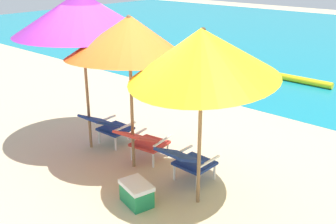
% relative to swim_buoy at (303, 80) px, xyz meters
% --- Properties ---
extents(ground_plane, '(40.00, 40.00, 0.00)m').
position_rel_swim_buoy_xyz_m(ground_plane, '(-0.06, -2.14, -0.10)').
color(ground_plane, '#CCB78E').
extents(swim_buoy, '(1.60, 0.18, 0.18)m').
position_rel_swim_buoy_xyz_m(swim_buoy, '(0.00, 0.00, 0.00)').
color(swim_buoy, yellow).
rests_on(swim_buoy, ocean_band).
extents(lounge_chair_left, '(0.56, 0.89, 0.68)m').
position_rel_swim_buoy_xyz_m(lounge_chair_left, '(-1.02, -6.01, 0.31)').
color(lounge_chair_left, navy).
rests_on(lounge_chair_left, ground_plane).
extents(lounge_chair_center, '(0.64, 0.93, 0.68)m').
position_rel_swim_buoy_xyz_m(lounge_chair_center, '(-0.11, -6.05, 0.31)').
color(lounge_chair_center, red).
rests_on(lounge_chair_center, ground_plane).
extents(lounge_chair_right, '(0.57, 0.89, 0.68)m').
position_rel_swim_buoy_xyz_m(lounge_chair_right, '(0.85, -6.11, 0.31)').
color(lounge_chair_right, navy).
rests_on(lounge_chair_right, ground_plane).
extents(beach_umbrella_left, '(3.03, 3.04, 2.71)m').
position_rel_swim_buoy_xyz_m(beach_umbrella_left, '(-1.23, -6.25, 2.25)').
color(beach_umbrella_left, olive).
rests_on(beach_umbrella_left, ground_plane).
extents(beach_umbrella_center, '(2.54, 2.56, 2.50)m').
position_rel_swim_buoy_xyz_m(beach_umbrella_center, '(-0.14, -6.25, 2.00)').
color(beach_umbrella_center, olive).
rests_on(beach_umbrella_center, ground_plane).
extents(beach_umbrella_right, '(2.21, 2.25, 2.49)m').
position_rel_swim_buoy_xyz_m(beach_umbrella_right, '(1.26, -6.38, 1.98)').
color(beach_umbrella_right, olive).
rests_on(beach_umbrella_right, ground_plane).
extents(cooler_box, '(0.54, 0.43, 0.32)m').
position_rel_swim_buoy_xyz_m(cooler_box, '(0.65, -6.96, 0.06)').
color(cooler_box, '#1E844C').
rests_on(cooler_box, ground_plane).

